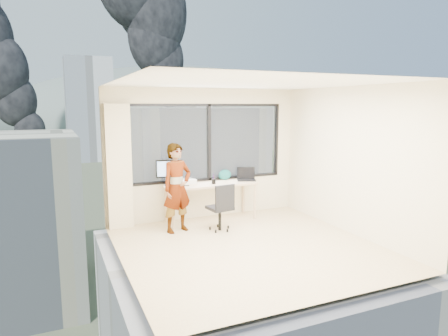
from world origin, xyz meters
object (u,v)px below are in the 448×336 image
monitor (169,172)px  game_console (186,181)px  laptop (246,175)px  desk (211,202)px  handbag (225,175)px  person (177,188)px  chair (220,206)px

monitor → game_console: size_ratio=1.49×
monitor → laptop: 1.60m
desk → handbag: size_ratio=6.55×
game_console → handbag: 0.86m
desk → game_console: game_console is taller
desk → person: size_ratio=1.12×
chair → monitor: 1.20m
desk → person: 1.01m
laptop → game_console: bearing=-167.5°
person → game_console: (0.36, 0.60, -0.01)m
monitor → game_console: monitor is taller
chair → game_console: (-0.36, 0.86, 0.34)m
person → monitor: bearing=70.9°
laptop → handbag: bearing=169.8°
chair → person: person is taller
game_console → laptop: 1.25m
desk → chair: 0.67m
person → monitor: size_ratio=3.19×
desk → chair: chair is taller
chair → laptop: 1.17m
chair → laptop: bearing=29.4°
person → monitor: (0.01, 0.54, 0.20)m
person → handbag: 1.38m
desk → monitor: monitor is taller
person → game_console: person is taller
desk → game_console: bearing=156.9°
laptop → monitor: bearing=-163.2°
handbag → game_console: bearing=-165.1°
desk → monitor: size_ratio=3.57×
chair → monitor: bearing=124.4°
monitor → game_console: 0.42m
person → monitor: 0.57m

